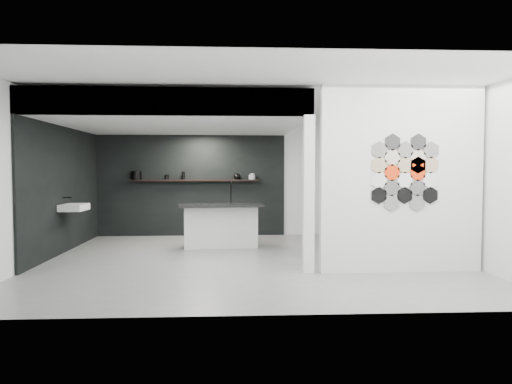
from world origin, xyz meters
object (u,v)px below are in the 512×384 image
object	(u,v)px
stockpot	(136,175)
glass_bowl	(252,177)
kitchen_island	(220,225)
glass_vase	(253,176)
wall_basin	(74,207)
bottle_dark	(183,176)
partition_panel	(401,179)
utensil_cup	(167,177)
kettle	(237,176)

from	to	relation	value
stockpot	glass_bowl	xyz separation A→B (m)	(2.67, 0.00, -0.04)
kitchen_island	glass_vase	bearing A→B (deg)	59.21
kitchen_island	stockpot	xyz separation A→B (m)	(-1.97, 1.54, 0.98)
wall_basin	stockpot	world-z (taller)	stockpot
kitchen_island	bottle_dark	size ratio (longest dim) A/B	9.36
partition_panel	glass_vase	bearing A→B (deg)	118.23
kitchen_island	glass_bowl	xyz separation A→B (m)	(0.70, 1.54, 0.93)
kitchen_island	utensil_cup	bearing A→B (deg)	123.64
stockpot	kettle	bearing A→B (deg)	0.00
partition_panel	kitchen_island	bearing A→B (deg)	140.12
kettle	glass_vase	xyz separation A→B (m)	(0.36, 0.00, 0.00)
glass_vase	kettle	bearing A→B (deg)	180.00
wall_basin	bottle_dark	xyz separation A→B (m)	(1.79, 2.07, 0.56)
kettle	stockpot	bearing A→B (deg)	166.22
glass_bowl	kettle	bearing A→B (deg)	180.00
stockpot	glass_vase	bearing A→B (deg)	0.00
kettle	glass_vase	distance (m)	0.36
kettle	wall_basin	bearing A→B (deg)	-159.51
partition_panel	wall_basin	world-z (taller)	partition_panel
partition_panel	glass_bowl	distance (m)	4.39
partition_panel	utensil_cup	bearing A→B (deg)	136.43
stockpot	glass_bowl	distance (m)	2.67
partition_panel	bottle_dark	bearing A→B (deg)	133.59
wall_basin	glass_bowl	distance (m)	3.99
stockpot	wall_basin	bearing A→B (deg)	-109.02
partition_panel	bottle_dark	world-z (taller)	partition_panel
kitchen_island	kettle	size ratio (longest dim) A/B	10.45
wall_basin	bottle_dark	distance (m)	2.79
wall_basin	kettle	xyz separation A→B (m)	(3.03, 2.07, 0.54)
stockpot	glass_vase	world-z (taller)	stockpot
stockpot	glass_vase	distance (m)	2.68
bottle_dark	glass_bowl	bearing A→B (deg)	0.00
wall_basin	glass_bowl	world-z (taller)	glass_bowl
partition_panel	kettle	size ratio (longest dim) A/B	17.29
stockpot	glass_bowl	size ratio (longest dim) A/B	1.57
stockpot	bottle_dark	size ratio (longest dim) A/B	1.32
partition_panel	glass_vase	xyz separation A→B (m)	(-2.08, 3.87, -0.01)
glass_bowl	glass_vase	size ratio (longest dim) A/B	1.09
bottle_dark	kettle	bearing A→B (deg)	0.00
partition_panel	kitchen_island	distance (m)	3.75
wall_basin	glass_vase	xyz separation A→B (m)	(3.39, 2.07, 0.54)
glass_vase	kitchen_island	bearing A→B (deg)	-114.71
stockpot	glass_bowl	bearing A→B (deg)	0.00
kitchen_island	stockpot	size ratio (longest dim) A/B	7.10
stockpot	kettle	size ratio (longest dim) A/B	1.47
bottle_dark	kitchen_island	bearing A→B (deg)	-59.82
wall_basin	utensil_cup	bearing A→B (deg)	55.82
kitchen_island	utensil_cup	xyz separation A→B (m)	(-1.28, 1.54, 0.93)
glass_vase	utensil_cup	distance (m)	1.99
wall_basin	kitchen_island	world-z (taller)	kitchen_island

